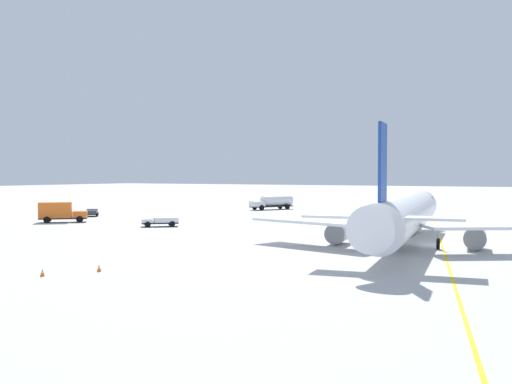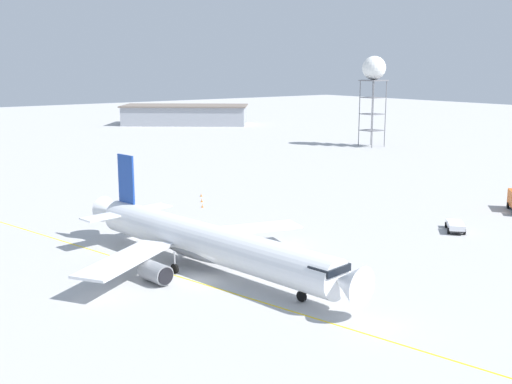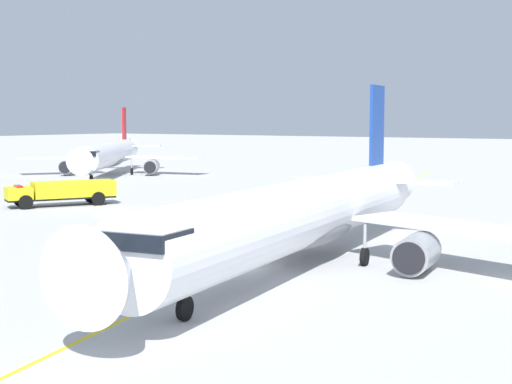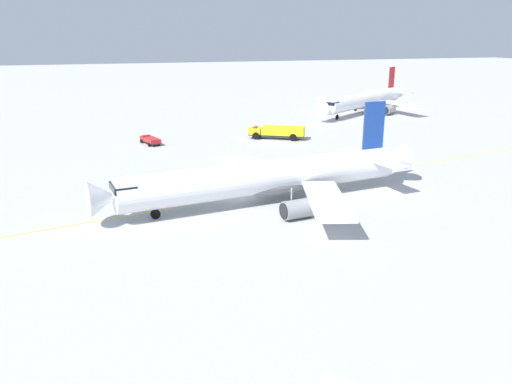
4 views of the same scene
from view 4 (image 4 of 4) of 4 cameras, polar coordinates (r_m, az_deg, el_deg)
ground_plane at (r=64.18m, az=-1.61°, el=-0.64°), size 600.00×600.00×0.00m
airliner_main at (r=61.76m, az=1.45°, el=1.58°), size 31.55×42.17×11.43m
airliner_secondary at (r=136.08m, az=12.14°, el=10.02°), size 27.54×36.16×10.82m
fire_tender_truck at (r=99.70m, az=2.44°, el=6.82°), size 7.53×10.79×2.50m
ops_pickup_truck at (r=97.02m, az=-11.77°, el=5.73°), size 5.90×3.51×1.41m
taxiway_centreline at (r=63.74m, az=-3.87°, el=-0.80°), size 42.47×180.98×0.01m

